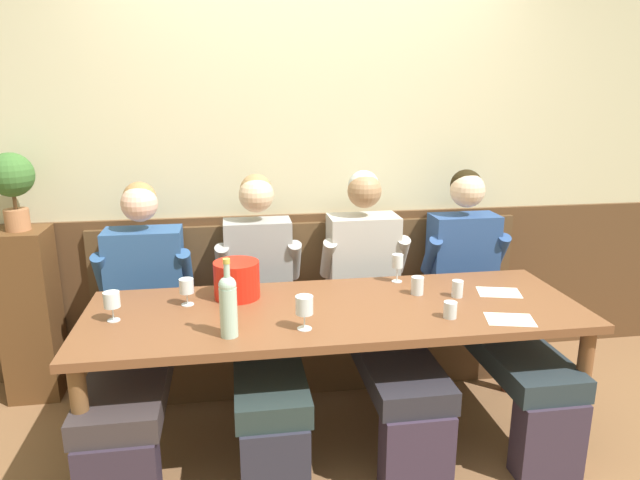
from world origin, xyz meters
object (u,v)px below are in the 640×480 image
Objects in this scene: wine_glass_center_front at (304,307)px; water_tumbler_left at (450,310)px; person_center_left_seat at (376,299)px; ice_bucket at (237,280)px; wine_glass_by_bottle at (398,263)px; person_left_seat at (486,295)px; potted_plant at (12,180)px; wine_glass_mid_right at (187,288)px; wine_glass_near_bucket at (112,300)px; water_tumbler_right at (417,286)px; water_tumbler_center at (457,289)px; person_right_seat at (138,318)px; dining_table at (336,322)px; person_center_right_seat at (262,308)px; wall_bench at (314,333)px; wine_bottle_clear_water at (228,304)px.

water_tumbler_left is at bearing 1.93° from wine_glass_center_front.
person_center_left_seat is 16.99× the size of water_tumbler_left.
wine_glass_by_bottle is (0.85, 0.10, 0.02)m from ice_bucket.
potted_plant is at bearing 170.98° from person_left_seat.
water_tumbler_left is (0.20, -0.55, 0.15)m from person_center_left_seat.
wine_glass_mid_right is 0.87× the size of wine_glass_center_front.
wine_glass_near_bucket is at bearing 172.41° from water_tumbler_left.
person_center_left_seat is at bearing 122.17° from water_tumbler_right.
person_center_left_seat is 0.61m from water_tumbler_left.
water_tumbler_center is at bearing -8.55° from ice_bucket.
wine_glass_near_bucket is at bearing -50.47° from potted_plant.
wine_glass_by_bottle is 1.81× the size of water_tumbler_center.
person_right_seat is 3.01× the size of potted_plant.
person_center_left_seat reaches higher than water_tumbler_center.
dining_table is 0.53m from wine_glass_by_bottle.
person_center_right_seat reaches higher than person_left_seat.
wine_glass_by_bottle is at bearing 38.50° from dining_table.
ice_bucket is 0.91m from water_tumbler_right.
person_center_right_seat is 1.51m from potted_plant.
ice_bucket is 3.00× the size of water_tumbler_left.
potted_plant is (-1.92, 0.39, 0.64)m from person_center_left_seat.
ice_bucket is 2.67× the size of water_tumbler_center.
water_tumbler_right is (-0.05, 0.31, 0.01)m from water_tumbler_left.
water_tumbler_left is at bearing -7.59° from wine_glass_near_bucket.
wine_glass_by_bottle is at bearing 6.85° from ice_bucket.
ice_bucket is 1.66× the size of wine_glass_near_bucket.
wine_glass_near_bucket reaches higher than water_tumbler_right.
dining_table is at bearing -175.75° from water_tumbler_center.
dining_table is 1.03m from person_right_seat.
person_center_left_seat is (0.62, 0.02, 0.01)m from person_center_right_seat.
wine_glass_near_bucket is (-0.05, -0.33, 0.23)m from person_right_seat.
wall_bench is 1.35m from wine_glass_near_bucket.
person_left_seat is 8.41× the size of wine_glass_center_front.
wall_bench is at bearing 118.48° from water_tumbler_left.
potted_plant is at bearing 155.55° from ice_bucket.
wine_glass_mid_right is (-0.37, -0.19, 0.20)m from person_center_right_seat.
person_center_right_seat reaches higher than wine_glass_by_bottle.
person_right_seat is at bearing -179.90° from person_left_seat.
wine_glass_by_bottle is at bearing -0.82° from person_right_seat.
ice_bucket is (-0.13, -0.12, 0.21)m from person_center_right_seat.
person_center_left_seat is 1.01× the size of person_left_seat.
person_center_right_seat is at bearing -179.85° from person_left_seat.
person_center_left_seat is 0.63m from person_left_seat.
wall_bench is 2.08× the size of person_right_seat.
wine_glass_by_bottle is at bearing -44.99° from wall_bench.
person_center_left_seat is 14.08× the size of water_tumbler_right.
person_center_left_seat is 3.75× the size of wine_bottle_clear_water.
person_center_left_seat is 1.02m from wine_bottle_clear_water.
wine_bottle_clear_water is (-0.50, -0.95, 0.60)m from wall_bench.
person_center_left_seat reaches higher than water_tumbler_left.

